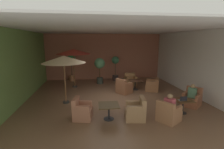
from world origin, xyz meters
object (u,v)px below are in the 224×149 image
armchair_mid_center_south (130,81)px  iced_drink_cup (182,99)px  patio_umbrella_center_beige (73,52)px  cafe_table_front_right (109,108)px  armchair_mid_center_east (153,86)px  armchair_front_left_east (192,99)px  potted_tree_mid_right (100,67)px  armchair_front_right_east (82,111)px  open_laptop (183,99)px  patron_blue_shirt (192,92)px  armchair_mid_center_north (124,88)px  armchair_front_right_north (136,111)px  potted_tree_left_corner (115,66)px  armchair_front_left_north (168,114)px  patron_by_window (170,103)px  cafe_table_mid_center (135,83)px  patio_umbrella_tall_red (64,60)px  cafe_table_front_left (183,102)px  potted_tree_mid_left (71,63)px

armchair_mid_center_south → iced_drink_cup: 5.00m
patio_umbrella_center_beige → iced_drink_cup: 7.13m
cafe_table_front_right → armchair_mid_center_east: size_ratio=0.81×
armchair_front_left_east → potted_tree_mid_right: potted_tree_mid_right is taller
armchair_front_right_east → open_laptop: size_ratio=2.74×
armchair_mid_center_east → open_laptop: open_laptop is taller
patron_blue_shirt → armchair_mid_center_north: bearing=139.0°
armchair_front_right_east → armchair_mid_center_east: size_ratio=0.84×
armchair_front_right_north → potted_tree_left_corner: potted_tree_left_corner is taller
armchair_front_left_north → patron_by_window: (0.04, 0.02, 0.41)m
armchair_mid_center_east → iced_drink_cup: size_ratio=9.31×
cafe_table_mid_center → patio_umbrella_tall_red: (-4.09, -1.81, 1.72)m
armchair_front_right_north → armchair_mid_center_east: (2.11, 3.64, -0.02)m
patron_by_window → iced_drink_cup: patron_by_window is taller
cafe_table_front_left → open_laptop: size_ratio=2.34×
cafe_table_front_right → armchair_mid_center_south: bearing=66.7°
armchair_mid_center_south → iced_drink_cup: armchair_mid_center_south is taller
patron_by_window → open_laptop: 0.98m
armchair_mid_center_east → potted_tree_mid_left: (-5.21, 3.37, 1.08)m
armchair_mid_center_south → patron_by_window: bearing=-88.6°
patio_umbrella_tall_red → open_laptop: bearing=-22.3°
armchair_front_left_east → armchair_front_left_north: bearing=-144.0°
armchair_front_left_east → armchair_mid_center_east: armchair_front_left_east is taller
cafe_table_front_right → patio_umbrella_tall_red: 3.30m
potted_tree_mid_right → patron_blue_shirt: size_ratio=2.79×
patio_umbrella_center_beige → potted_tree_mid_left: (-0.34, 1.83, -0.98)m
patron_blue_shirt → iced_drink_cup: size_ratio=6.07×
armchair_front_right_east → potted_tree_mid_right: (1.10, 5.59, 0.93)m
armchair_front_left_east → potted_tree_left_corner: potted_tree_left_corner is taller
open_laptop → armchair_mid_center_south: bearing=101.1°
cafe_table_front_left → armchair_mid_center_east: size_ratio=0.72×
potted_tree_mid_left → cafe_table_front_left: bearing=-52.1°
potted_tree_mid_left → patron_blue_shirt: bearing=-44.6°
armchair_mid_center_east → patio_umbrella_center_beige: size_ratio=0.40×
cafe_table_front_right → armchair_mid_center_north: bearing=68.2°
armchair_front_left_east → potted_tree_left_corner: 6.45m
armchair_front_right_east → cafe_table_front_left: bearing=-0.9°
armchair_front_left_east → open_laptop: 1.35m
potted_tree_left_corner → potted_tree_mid_right: 1.53m
patio_umbrella_center_beige → armchair_mid_center_south: bearing=-0.8°
potted_tree_mid_right → patron_blue_shirt: 6.42m
potted_tree_mid_left → potted_tree_left_corner: bearing=-4.5°
armchair_front_left_east → cafe_table_mid_center: armchair_front_left_east is taller
cafe_table_front_left → open_laptop: open_laptop is taller
potted_tree_mid_left → iced_drink_cup: 8.56m
potted_tree_mid_right → patio_umbrella_center_beige: bearing=-156.9°
patio_umbrella_center_beige → cafe_table_mid_center: bearing=-16.5°
cafe_table_front_left → patron_blue_shirt: bearing=39.0°
iced_drink_cup → armchair_mid_center_east: bearing=89.6°
patio_umbrella_center_beige → potted_tree_left_corner: patio_umbrella_center_beige is taller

